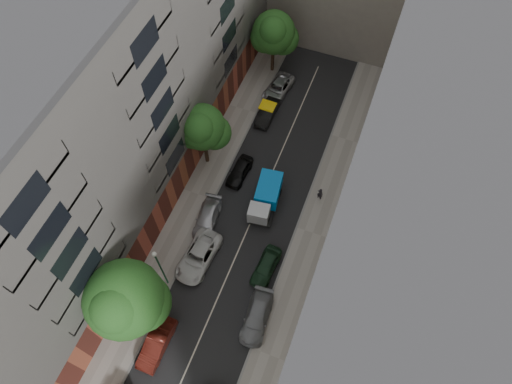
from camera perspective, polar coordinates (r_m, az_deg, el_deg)
The scene contains 20 objects.
ground at distance 41.09m, azimuth -0.21°, elevation -2.74°, with size 120.00×120.00×0.00m, color #4C4C49.
road_surface at distance 41.08m, azimuth -0.21°, elevation -2.74°, with size 8.00×44.00×0.02m, color black.
sidewalk_left at distance 42.31m, azimuth -7.18°, elevation -0.32°, with size 3.00×44.00×0.15m, color gray.
sidewalk_right at distance 40.44m, azimuth 7.11°, elevation -5.13°, with size 3.00×44.00×0.15m, color gray.
building_left at distance 36.59m, azimuth -16.83°, elevation 10.28°, with size 8.00×44.00×20.00m, color #504D4B.
building_right at distance 32.08m, azimuth 18.40°, elevation -0.40°, with size 8.00×44.00×20.00m, color #BEAD94.
tarp_truck at distance 40.51m, azimuth 1.25°, elevation -0.65°, with size 2.50×5.06×2.24m.
car_left_1 at distance 37.17m, azimuth -12.34°, elevation -18.01°, with size 1.50×4.31×1.42m, color #49140E.
car_left_2 at distance 38.85m, azimuth -7.22°, elevation -7.98°, with size 2.36×5.11×1.42m, color silver.
car_left_3 at distance 40.40m, azimuth -6.12°, elevation -3.27°, with size 1.78×4.37×1.27m, color silver.
car_left_4 at distance 42.70m, azimuth -2.08°, elevation 2.61°, with size 1.50×3.73×1.27m, color black.
car_left_5 at distance 46.95m, azimuth 1.45°, elevation 9.88°, with size 1.40×4.00×1.32m, color black.
car_left_6 at distance 49.30m, azimuth 2.79°, elevation 12.86°, with size 2.11×4.57×1.27m, color #BCBCC2.
car_right_1 at distance 36.92m, azimuth 0.11°, elevation -15.38°, with size 1.87×4.61×1.34m, color slate.
car_right_2 at distance 38.27m, azimuth 1.25°, elevation -9.29°, with size 1.57×3.90×1.33m, color black.
tree_near at distance 33.25m, azimuth -16.01°, elevation -13.04°, with size 5.78×5.57×8.52m.
tree_mid at distance 40.20m, azimuth -6.68°, elevation 7.79°, with size 4.60×4.21×7.32m.
tree_far at distance 48.54m, azimuth 2.28°, elevation 19.08°, with size 4.78×4.42×7.33m.
lamp_post at distance 35.52m, azimuth -11.96°, elevation -8.97°, with size 0.36×0.36×6.12m.
pedestrian at distance 41.47m, azimuth 8.01°, elevation -0.21°, with size 0.55×0.36×1.51m, color black.
Camera 1 is at (7.04, -17.99, 36.26)m, focal length 32.00 mm.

